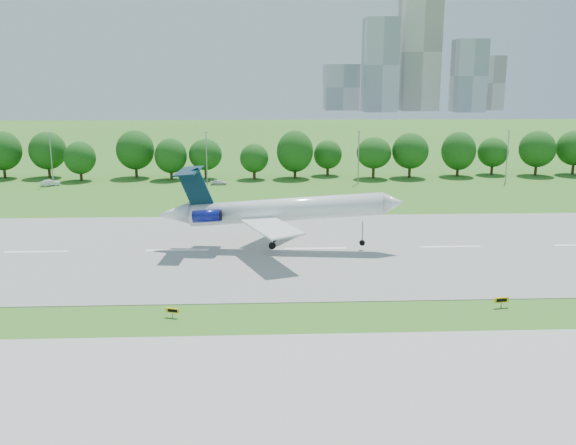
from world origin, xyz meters
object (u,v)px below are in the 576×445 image
object	(u,v)px
airliner	(274,209)
service_vehicle_a	(50,183)
taxi_sign_left	(172,311)
service_vehicle_b	(219,182)

from	to	relation	value
airliner	service_vehicle_a	distance (m)	75.78
taxi_sign_left	service_vehicle_a	world-z (taller)	service_vehicle_a
airliner	taxi_sign_left	bearing A→B (deg)	-108.22
service_vehicle_a	service_vehicle_b	world-z (taller)	service_vehicle_a
taxi_sign_left	airliner	bearing A→B (deg)	84.26
airliner	service_vehicle_b	distance (m)	57.90
service_vehicle_b	airliner	bearing A→B (deg)	-168.40
taxi_sign_left	service_vehicle_a	xyz separation A→B (m)	(-38.50, 83.34, -0.08)
service_vehicle_b	taxi_sign_left	bearing A→B (deg)	-179.69
airliner	service_vehicle_a	bearing A→B (deg)	136.01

